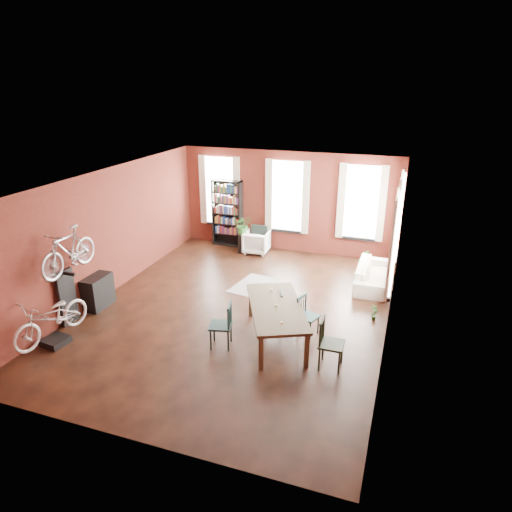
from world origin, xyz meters
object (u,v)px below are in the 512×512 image
at_px(dining_chair_c, 332,344).
at_px(bicycle_floor, 48,299).
at_px(bike_trainer, 56,341).
at_px(white_armchair, 257,241).
at_px(dining_chair_b, 274,309).
at_px(plant_stand, 243,243).
at_px(bookshelf, 227,213).
at_px(cream_sofa, 373,271).
at_px(dining_chair_a, 221,325).
at_px(console_table, 98,292).
at_px(dining_chair_d, 308,316).
at_px(dining_table, 276,323).

relative_size(dining_chair_c, bicycle_floor, 0.56).
bearing_deg(bike_trainer, white_armchair, 71.13).
xyz_separation_m(dining_chair_c, bike_trainer, (-5.65, -1.10, -0.44)).
height_order(dining_chair_c, bicycle_floor, bicycle_floor).
distance_m(dining_chair_b, plant_stand, 4.84).
distance_m(bookshelf, bike_trainer, 7.11).
relative_size(white_armchair, bicycle_floor, 0.43).
bearing_deg(bike_trainer, cream_sofa, 41.06).
height_order(dining_chair_a, bicycle_floor, bicycle_floor).
relative_size(dining_chair_a, console_table, 1.22).
bearing_deg(dining_chair_a, bookshelf, -172.11).
bearing_deg(dining_chair_d, bookshelf, 57.74).
xyz_separation_m(dining_chair_a, dining_chair_b, (0.79, 1.17, -0.08)).
height_order(dining_chair_b, white_armchair, dining_chair_b).
xyz_separation_m(dining_table, dining_chair_b, (-0.21, 0.53, 0.02)).
bearing_deg(white_armchair, dining_chair_d, 118.81).
bearing_deg(dining_chair_c, dining_chair_d, 33.15).
distance_m(dining_chair_c, bookshelf, 7.45).
bearing_deg(console_table, dining_chair_b, 6.69).
bearing_deg(bookshelf, dining_chair_c, -52.02).
distance_m(dining_chair_b, bookshelf, 5.64).
xyz_separation_m(dining_chair_a, bookshelf, (-2.26, 5.86, 0.61)).
distance_m(bookshelf, white_armchair, 1.42).
xyz_separation_m(dining_table, plant_stand, (-2.56, 4.76, -0.09)).
xyz_separation_m(dining_table, dining_chair_c, (1.30, -0.63, 0.11)).
xyz_separation_m(dining_table, bike_trainer, (-4.35, -1.73, -0.33)).
relative_size(dining_chair_c, white_armchair, 1.30).
bearing_deg(bicycle_floor, dining_chair_c, 19.52).
height_order(dining_table, white_armchair, dining_table).
bearing_deg(dining_chair_b, bike_trainer, -82.18).
relative_size(bookshelf, cream_sofa, 1.06).
bearing_deg(white_armchair, dining_chair_a, 98.66).
xyz_separation_m(white_armchair, plant_stand, (-0.45, -0.07, -0.09)).
bearing_deg(bicycle_floor, dining_chair_a, 26.42).
bearing_deg(console_table, dining_chair_d, 4.34).
relative_size(dining_chair_b, plant_stand, 1.36).
bearing_deg(plant_stand, bookshelf, 146.89).
distance_m(bike_trainer, console_table, 1.80).
xyz_separation_m(dining_chair_c, bookshelf, (-4.57, 5.85, 0.59)).
distance_m(bike_trainer, plant_stand, 6.74).
height_order(dining_chair_b, cream_sofa, dining_chair_b).
xyz_separation_m(dining_chair_d, cream_sofa, (1.08, 3.11, -0.04)).
bearing_deg(plant_stand, dining_chair_b, -60.97).
relative_size(dining_chair_a, bicycle_floor, 0.54).
bearing_deg(cream_sofa, console_table, 119.33).
distance_m(dining_table, white_armchair, 5.27).
distance_m(dining_chair_a, dining_chair_d, 1.92).
xyz_separation_m(dining_table, console_table, (-4.55, 0.02, 0.00)).
height_order(dining_chair_b, bike_trainer, dining_chair_b).
distance_m(dining_chair_b, bicycle_floor, 4.76).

